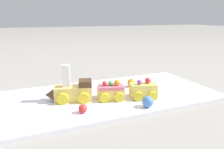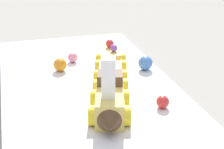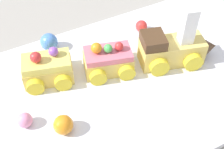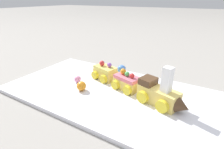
{
  "view_description": "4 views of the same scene",
  "coord_description": "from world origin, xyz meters",
  "px_view_note": "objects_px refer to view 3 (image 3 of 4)",
  "views": [
    {
      "loc": [
        0.22,
        0.62,
        0.26
      ],
      "look_at": [
        -0.02,
        0.03,
        0.09
      ],
      "focal_mm": 35.0,
      "sensor_mm": 36.0,
      "label": 1
    },
    {
      "loc": [
        0.62,
        -0.14,
        0.31
      ],
      "look_at": [
        0.04,
        0.02,
        0.06
      ],
      "focal_mm": 60.0,
      "sensor_mm": 36.0,
      "label": 2
    },
    {
      "loc": [
        -0.19,
        -0.3,
        0.4
      ],
      "look_at": [
        -0.03,
        -0.0,
        0.04
      ],
      "focal_mm": 50.0,
      "sensor_mm": 36.0,
      "label": 3
    },
    {
      "loc": [
        0.19,
        -0.4,
        0.27
      ],
      "look_at": [
        -0.04,
        -0.01,
        0.07
      ],
      "focal_mm": 28.0,
      "sensor_mm": 36.0,
      "label": 4
    }
  ],
  "objects_px": {
    "cake_train_locomotive": "(176,48)",
    "cake_car_strawberry": "(108,61)",
    "gumball_orange": "(63,125)",
    "gumball_red": "(141,26)",
    "gumball_pink": "(25,120)",
    "cake_car_lemon": "(48,69)",
    "gumball_blue": "(49,42)"
  },
  "relations": [
    {
      "from": "gumball_blue",
      "to": "gumball_orange",
      "type": "height_order",
      "value": "gumball_blue"
    },
    {
      "from": "cake_train_locomotive",
      "to": "cake_car_strawberry",
      "type": "distance_m",
      "value": 0.12
    },
    {
      "from": "gumball_orange",
      "to": "gumball_pink",
      "type": "bearing_deg",
      "value": 142.43
    },
    {
      "from": "gumball_blue",
      "to": "gumball_pink",
      "type": "distance_m",
      "value": 0.17
    },
    {
      "from": "gumball_red",
      "to": "gumball_orange",
      "type": "height_order",
      "value": "gumball_orange"
    },
    {
      "from": "gumball_orange",
      "to": "cake_car_strawberry",
      "type": "bearing_deg",
      "value": 35.52
    },
    {
      "from": "gumball_pink",
      "to": "gumball_red",
      "type": "xyz_separation_m",
      "value": [
        0.26,
        0.11,
        0.0
      ]
    },
    {
      "from": "gumball_blue",
      "to": "gumball_orange",
      "type": "distance_m",
      "value": 0.18
    },
    {
      "from": "gumball_pink",
      "to": "gumball_red",
      "type": "distance_m",
      "value": 0.29
    },
    {
      "from": "cake_train_locomotive",
      "to": "cake_car_strawberry",
      "type": "height_order",
      "value": "cake_train_locomotive"
    },
    {
      "from": "gumball_orange",
      "to": "gumball_red",
      "type": "bearing_deg",
      "value": 33.53
    },
    {
      "from": "cake_car_strawberry",
      "to": "gumball_red",
      "type": "bearing_deg",
      "value": 47.35
    },
    {
      "from": "gumball_pink",
      "to": "gumball_red",
      "type": "height_order",
      "value": "same"
    },
    {
      "from": "cake_car_strawberry",
      "to": "gumball_pink",
      "type": "xyz_separation_m",
      "value": [
        -0.16,
        -0.05,
        -0.01
      ]
    },
    {
      "from": "gumball_blue",
      "to": "gumball_pink",
      "type": "xyz_separation_m",
      "value": [
        -0.09,
        -0.14,
        -0.0
      ]
    },
    {
      "from": "cake_train_locomotive",
      "to": "gumball_pink",
      "type": "xyz_separation_m",
      "value": [
        -0.27,
        -0.01,
        -0.02
      ]
    },
    {
      "from": "gumball_pink",
      "to": "gumball_red",
      "type": "bearing_deg",
      "value": 22.44
    },
    {
      "from": "cake_train_locomotive",
      "to": "gumball_red",
      "type": "bearing_deg",
      "value": 111.55
    },
    {
      "from": "cake_car_strawberry",
      "to": "gumball_blue",
      "type": "relative_size",
      "value": 2.83
    },
    {
      "from": "cake_car_lemon",
      "to": "gumball_orange",
      "type": "height_order",
      "value": "cake_car_lemon"
    },
    {
      "from": "cake_car_strawberry",
      "to": "gumball_orange",
      "type": "height_order",
      "value": "cake_car_strawberry"
    },
    {
      "from": "cake_car_lemon",
      "to": "gumball_red",
      "type": "relative_size",
      "value": 3.91
    },
    {
      "from": "cake_train_locomotive",
      "to": "cake_car_strawberry",
      "type": "bearing_deg",
      "value": 179.98
    },
    {
      "from": "gumball_pink",
      "to": "cake_car_lemon",
      "type": "bearing_deg",
      "value": 49.42
    },
    {
      "from": "gumball_red",
      "to": "gumball_pink",
      "type": "bearing_deg",
      "value": -157.56
    },
    {
      "from": "cake_car_strawberry",
      "to": "cake_car_lemon",
      "type": "xyz_separation_m",
      "value": [
        -0.1,
        0.03,
        0.0
      ]
    },
    {
      "from": "cake_car_lemon",
      "to": "gumball_orange",
      "type": "relative_size",
      "value": 3.1
    },
    {
      "from": "gumball_red",
      "to": "gumball_orange",
      "type": "distance_m",
      "value": 0.26
    },
    {
      "from": "cake_car_strawberry",
      "to": "cake_train_locomotive",
      "type": "bearing_deg",
      "value": -0.02
    },
    {
      "from": "cake_car_lemon",
      "to": "cake_car_strawberry",
      "type": "bearing_deg",
      "value": -0.01
    },
    {
      "from": "cake_car_strawberry",
      "to": "gumball_red",
      "type": "relative_size",
      "value": 3.91
    },
    {
      "from": "gumball_blue",
      "to": "gumball_red",
      "type": "distance_m",
      "value": 0.18
    }
  ]
}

